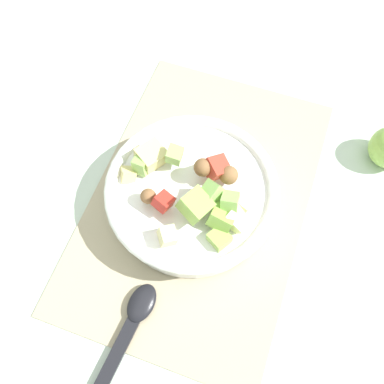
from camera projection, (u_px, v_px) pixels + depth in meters
name	position (u px, v px, depth m)	size (l,w,h in m)	color
ground_plane	(199.00, 201.00, 0.67)	(2.40, 2.40, 0.00)	silver
placemat	(200.00, 200.00, 0.67)	(0.49, 0.32, 0.01)	tan
salad_bowl	(192.00, 194.00, 0.63)	(0.25, 0.25, 0.11)	white
serving_spoon	(129.00, 329.00, 0.58)	(0.20, 0.04, 0.01)	black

